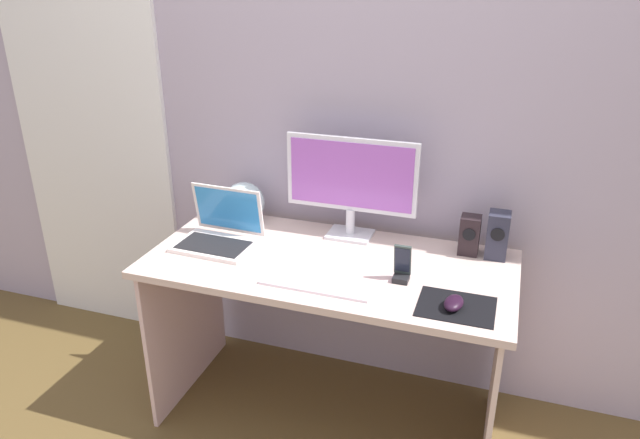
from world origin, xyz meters
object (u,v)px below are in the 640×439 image
laptop (219,233)px  speaker_right (498,235)px  keyboard_external (317,284)px  fishbowl (244,203)px  mouse (454,303)px  monitor (351,181)px  phone_in_dock (402,268)px  speaker_near_monitor (470,235)px

laptop → speaker_right: bearing=12.5°
speaker_right → keyboard_external: speaker_right is taller
speaker_right → fishbowl: bearing=179.8°
keyboard_external → mouse: mouse is taller
speaker_right → monitor: bearing=179.6°
phone_in_dock → laptop: bearing=175.2°
laptop → keyboard_external: bearing=-21.9°
speaker_right → laptop: bearing=-167.5°
monitor → keyboard_external: monitor is taller
keyboard_external → laptop: bearing=158.6°
speaker_near_monitor → fishbowl: fishbowl is taller
laptop → fishbowl: bearing=90.7°
laptop → fishbowl: size_ratio=1.74×
fishbowl → keyboard_external: (0.48, -0.43, -0.08)m
monitor → keyboard_external: 0.49m
fishbowl → mouse: 1.05m
laptop → mouse: size_ratio=3.14×
fishbowl → phone_in_dock: fishbowl is taller
monitor → speaker_near_monitor: bearing=-0.5°
fishbowl → phone_in_dock: size_ratio=1.30×
monitor → laptop: (-0.47, -0.24, -0.19)m
speaker_near_monitor → mouse: 0.43m
speaker_right → mouse: (-0.11, -0.43, -0.07)m
fishbowl → phone_in_dock: 0.81m
mouse → phone_in_dock: bearing=154.6°
mouse → speaker_right: bearing=84.3°
laptop → phone_in_dock: (0.75, -0.06, 0.00)m
speaker_right → keyboard_external: bearing=-143.6°
monitor → laptop: size_ratio=1.70×
monitor → speaker_right: bearing=-0.4°
keyboard_external → mouse: bearing=0.1°
fishbowl → keyboard_external: size_ratio=0.46×
mouse → keyboard_external: bearing=-172.2°
laptop → phone_in_dock: size_ratio=2.27×
mouse → phone_in_dock: phone_in_dock is taller
fishbowl → phone_in_dock: (0.75, -0.30, -0.04)m
phone_in_dock → mouse: bearing=-33.6°
monitor → phone_in_dock: monitor is taller
speaker_near_monitor → keyboard_external: 0.64m
speaker_near_monitor → phone_in_dock: 0.36m
laptop → mouse: laptop is taller
monitor → laptop: bearing=-153.4°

